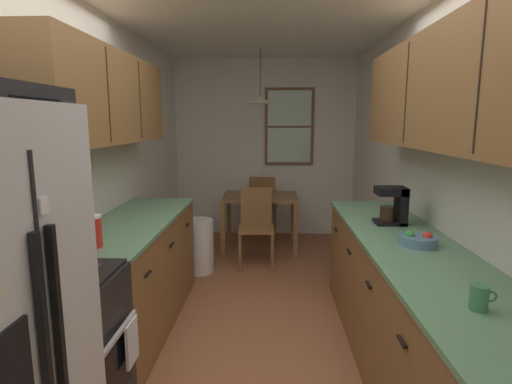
{
  "coord_description": "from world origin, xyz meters",
  "views": [
    {
      "loc": [
        0.1,
        -2.37,
        1.67
      ],
      "look_at": [
        -0.04,
        1.39,
        1.01
      ],
      "focal_mm": 28.6,
      "sensor_mm": 36.0,
      "label": 1
    }
  ],
  "objects_px": {
    "microwave_over_range": "(5,124)",
    "dining_table": "(260,204)",
    "dining_chair_near": "(256,223)",
    "trash_bin": "(199,246)",
    "fruit_bowl": "(418,240)",
    "coffee_maker": "(394,205)",
    "stove_range": "(52,363)",
    "dining_chair_far": "(263,203)",
    "mug_by_coffeemaker": "(479,298)",
    "storage_canister": "(92,231)"
  },
  "relations": [
    {
      "from": "dining_table",
      "to": "dining_chair_far",
      "type": "xyz_separation_m",
      "value": [
        0.03,
        0.58,
        -0.11
      ]
    },
    {
      "from": "microwave_over_range",
      "to": "fruit_bowl",
      "type": "height_order",
      "value": "microwave_over_range"
    },
    {
      "from": "microwave_over_range",
      "to": "mug_by_coffeemaker",
      "type": "distance_m",
      "value": 2.2
    },
    {
      "from": "trash_bin",
      "to": "storage_canister",
      "type": "bearing_deg",
      "value": -98.72
    },
    {
      "from": "mug_by_coffeemaker",
      "to": "fruit_bowl",
      "type": "distance_m",
      "value": 0.89
    },
    {
      "from": "stove_range",
      "to": "dining_chair_far",
      "type": "relative_size",
      "value": 1.22
    },
    {
      "from": "stove_range",
      "to": "dining_chair_near",
      "type": "relative_size",
      "value": 1.22
    },
    {
      "from": "mug_by_coffeemaker",
      "to": "fruit_bowl",
      "type": "relative_size",
      "value": 0.48
    },
    {
      "from": "fruit_bowl",
      "to": "storage_canister",
      "type": "bearing_deg",
      "value": -176.69
    },
    {
      "from": "microwave_over_range",
      "to": "dining_chair_far",
      "type": "xyz_separation_m",
      "value": [
        1.09,
        3.94,
        -1.16
      ]
    },
    {
      "from": "dining_table",
      "to": "storage_canister",
      "type": "bearing_deg",
      "value": -108.75
    },
    {
      "from": "storage_canister",
      "to": "microwave_over_range",
      "type": "bearing_deg",
      "value": -101.01
    },
    {
      "from": "microwave_over_range",
      "to": "dining_table",
      "type": "relative_size",
      "value": 0.65
    },
    {
      "from": "dining_chair_far",
      "to": "storage_canister",
      "type": "bearing_deg",
      "value": -106.13
    },
    {
      "from": "storage_canister",
      "to": "dining_chair_near",
      "type": "bearing_deg",
      "value": 67.47
    },
    {
      "from": "trash_bin",
      "to": "coffee_maker",
      "type": "xyz_separation_m",
      "value": [
        1.73,
        -1.29,
        0.75
      ]
    },
    {
      "from": "mug_by_coffeemaker",
      "to": "fruit_bowl",
      "type": "xyz_separation_m",
      "value": [
        0.06,
        0.89,
        -0.02
      ]
    },
    {
      "from": "storage_canister",
      "to": "coffee_maker",
      "type": "bearing_deg",
      "value": 18.08
    },
    {
      "from": "dining_chair_near",
      "to": "trash_bin",
      "type": "height_order",
      "value": "dining_chair_near"
    },
    {
      "from": "dining_chair_far",
      "to": "trash_bin",
      "type": "height_order",
      "value": "dining_chair_far"
    },
    {
      "from": "dining_table",
      "to": "trash_bin",
      "type": "relative_size",
      "value": 1.58
    },
    {
      "from": "dining_table",
      "to": "trash_bin",
      "type": "bearing_deg",
      "value": -127.4
    },
    {
      "from": "microwave_over_range",
      "to": "dining_chair_near",
      "type": "bearing_deg",
      "value": 69.65
    },
    {
      "from": "stove_range",
      "to": "trash_bin",
      "type": "xyz_separation_m",
      "value": [
        0.29,
        2.51,
        -0.17
      ]
    },
    {
      "from": "trash_bin",
      "to": "storage_canister",
      "type": "height_order",
      "value": "storage_canister"
    },
    {
      "from": "mug_by_coffeemaker",
      "to": "fruit_bowl",
      "type": "bearing_deg",
      "value": 85.9
    },
    {
      "from": "trash_bin",
      "to": "mug_by_coffeemaker",
      "type": "distance_m",
      "value": 3.26
    },
    {
      "from": "stove_range",
      "to": "fruit_bowl",
      "type": "xyz_separation_m",
      "value": [
        2.02,
        0.67,
        0.46
      ]
    },
    {
      "from": "dining_chair_far",
      "to": "storage_canister",
      "type": "relative_size",
      "value": 4.47
    },
    {
      "from": "dining_chair_far",
      "to": "mug_by_coffeemaker",
      "type": "height_order",
      "value": "mug_by_coffeemaker"
    },
    {
      "from": "dining_table",
      "to": "dining_chair_far",
      "type": "height_order",
      "value": "dining_chair_far"
    },
    {
      "from": "dining_table",
      "to": "fruit_bowl",
      "type": "xyz_separation_m",
      "value": [
        1.07,
        -2.69,
        0.33
      ]
    },
    {
      "from": "microwave_over_range",
      "to": "dining_chair_far",
      "type": "distance_m",
      "value": 4.25
    },
    {
      "from": "dining_chair_far",
      "to": "mug_by_coffeemaker",
      "type": "relative_size",
      "value": 8.11
    },
    {
      "from": "fruit_bowl",
      "to": "coffee_maker",
      "type": "bearing_deg",
      "value": 89.66
    },
    {
      "from": "dining_chair_far",
      "to": "stove_range",
      "type": "bearing_deg",
      "value": -103.88
    },
    {
      "from": "dining_chair_near",
      "to": "mug_by_coffeemaker",
      "type": "xyz_separation_m",
      "value": [
        1.03,
        -3.01,
        0.45
      ]
    },
    {
      "from": "fruit_bowl",
      "to": "trash_bin",
      "type": "bearing_deg",
      "value": 133.18
    },
    {
      "from": "trash_bin",
      "to": "coffee_maker",
      "type": "relative_size",
      "value": 2.12
    },
    {
      "from": "dining_chair_far",
      "to": "fruit_bowl",
      "type": "relative_size",
      "value": 3.87
    },
    {
      "from": "trash_bin",
      "to": "coffee_maker",
      "type": "distance_m",
      "value": 2.28
    },
    {
      "from": "stove_range",
      "to": "trash_bin",
      "type": "bearing_deg",
      "value": 83.31
    },
    {
      "from": "coffee_maker",
      "to": "microwave_over_range",
      "type": "bearing_deg",
      "value": -150.34
    },
    {
      "from": "dining_chair_far",
      "to": "coffee_maker",
      "type": "xyz_separation_m",
      "value": [
        1.05,
        -2.73,
        0.55
      ]
    },
    {
      "from": "microwave_over_range",
      "to": "dining_table",
      "type": "height_order",
      "value": "microwave_over_range"
    },
    {
      "from": "dining_table",
      "to": "mug_by_coffeemaker",
      "type": "relative_size",
      "value": 8.56
    },
    {
      "from": "dining_chair_near",
      "to": "mug_by_coffeemaker",
      "type": "distance_m",
      "value": 3.21
    },
    {
      "from": "dining_chair_far",
      "to": "microwave_over_range",
      "type": "bearing_deg",
      "value": -105.43
    },
    {
      "from": "dining_chair_near",
      "to": "dining_chair_far",
      "type": "bearing_deg",
      "value": 87.33
    },
    {
      "from": "dining_table",
      "to": "dining_chair_far",
      "type": "bearing_deg",
      "value": 87.4
    }
  ]
}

